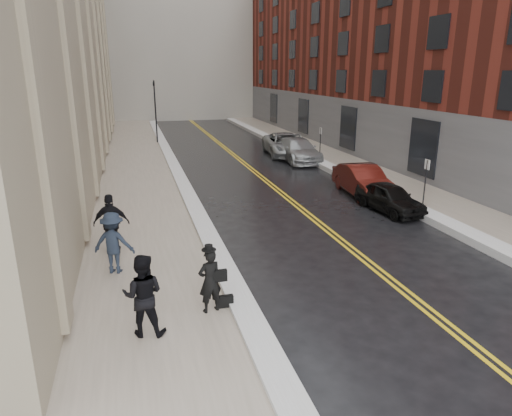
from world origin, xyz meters
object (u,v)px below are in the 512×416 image
car_silver_near (298,150)px  pedestrian_b (113,243)px  pedestrian_main (210,281)px  car_black (390,198)px  car_maroon (363,180)px  pedestrian_c (111,223)px  pedestrian_a (143,295)px  car_silver_far (285,145)px

car_silver_near → pedestrian_b: size_ratio=2.81×
pedestrian_main → pedestrian_b: 3.88m
car_silver_near → pedestrian_main: bearing=-114.1°
car_black → car_maroon: car_maroon is taller
pedestrian_main → pedestrian_c: bearing=-78.5°
pedestrian_a → pedestrian_c: bearing=-67.2°
pedestrian_a → car_black: bearing=-131.5°
pedestrian_main → pedestrian_c: (-2.48, 4.81, 0.16)m
car_maroon → car_silver_far: bearing=94.4°
car_black → car_silver_far: size_ratio=0.65×
car_black → car_maroon: bearing=79.8°
car_black → pedestrian_a: (-10.78, -7.42, 0.50)m
car_black → car_silver_far: 14.30m
pedestrian_main → pedestrian_a: (-1.63, -0.62, 0.15)m
pedestrian_b → pedestrian_c: size_ratio=0.95×
car_silver_far → pedestrian_main: size_ratio=3.43×
pedestrian_c → car_maroon: bearing=-151.7°
pedestrian_main → pedestrian_a: pedestrian_a is taller
car_silver_far → pedestrian_c: pedestrian_c is taller
car_black → pedestrian_a: 13.10m
pedestrian_a → pedestrian_c: (-0.85, 5.43, 0.01)m
pedestrian_main → car_silver_near: bearing=-132.1°
car_maroon → pedestrian_c: pedestrian_c is taller
car_silver_near → pedestrian_c: 18.26m
car_black → pedestrian_a: bearing=-152.0°
pedestrian_c → pedestrian_b: bearing=99.5°
car_black → car_silver_near: size_ratio=0.70×
car_maroon → pedestrian_b: pedestrian_b is taller
car_black → car_silver_near: bearing=82.8°
car_black → pedestrian_c: size_ratio=1.87×
pedestrian_c → car_silver_near: bearing=-124.0°
car_silver_far → pedestrian_main: pedestrian_main is taller
pedestrian_c → pedestrian_main: bearing=123.4°
car_silver_far → pedestrian_b: (-11.52, -18.02, 0.30)m
car_silver_far → pedestrian_b: bearing=-116.7°
car_silver_far → pedestrian_b: size_ratio=3.03×
car_silver_far → pedestrian_b: 21.39m
car_silver_near → pedestrian_c: size_ratio=2.66×
pedestrian_b → car_black: bearing=-143.3°
pedestrian_a → pedestrian_b: size_ratio=1.04×
pedestrian_main → pedestrian_a: 1.75m
car_maroon → pedestrian_b: 13.42m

